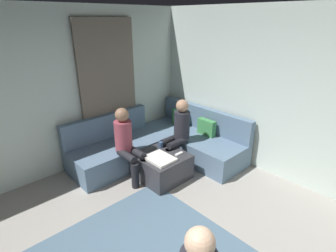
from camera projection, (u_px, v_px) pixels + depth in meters
name	position (u px, v px, depth m)	size (l,w,h in m)	color
wall_back	(310.00, 102.00, 3.85)	(6.00, 0.12, 2.70)	silver
wall_left	(30.00, 99.00, 3.98)	(0.12, 6.00, 2.70)	silver
curtain_panel	(109.00, 92.00, 4.77)	(0.06, 1.10, 2.50)	#726659
sectional_couch	(161.00, 144.00, 5.00)	(2.10, 2.55, 0.87)	slate
ottoman	(162.00, 166.00, 4.38)	(0.76, 0.76, 0.42)	#333338
folded_blanket	(160.00, 159.00, 4.15)	(0.44, 0.36, 0.04)	white
coffee_mug	(161.00, 145.00, 4.55)	(0.08, 0.08, 0.10)	#334C72
game_remote	(179.00, 154.00, 4.31)	(0.05, 0.15, 0.02)	white
person_on_couch_back	(178.00, 131.00, 4.63)	(0.30, 0.60, 1.20)	black
person_on_couch_side	(127.00, 142.00, 4.21)	(0.60, 0.30, 1.20)	black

